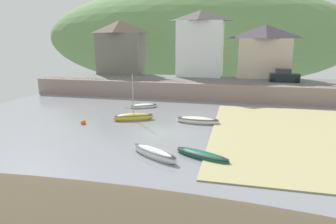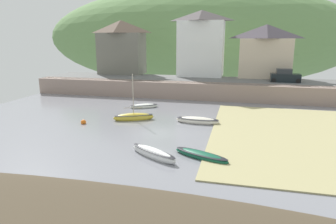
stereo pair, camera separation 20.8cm
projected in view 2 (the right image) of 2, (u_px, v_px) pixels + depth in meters
ground at (137, 177)px, 19.15m from camera, size 48.00×41.00×0.61m
quay_seawall at (189, 89)px, 44.73m from camera, size 48.00×9.40×2.40m
hillside_backdrop at (195, 37)px, 79.65m from camera, size 80.00×44.00×25.05m
waterfront_building_left at (122, 47)px, 53.70m from camera, size 8.02×4.83×9.28m
waterfront_building_centre at (201, 43)px, 50.30m from camera, size 7.68×5.21×10.69m
waterfront_building_right at (265, 51)px, 48.23m from camera, size 8.30×4.53×8.35m
motorboat_with_cabin at (134, 117)px, 32.98m from camera, size 4.43×2.79×5.24m
sailboat_nearest_shore at (201, 155)px, 22.56m from camera, size 4.57×2.82×0.61m
sailboat_blue_trim at (144, 106)px, 38.79m from camera, size 3.74×2.86×0.64m
dinghy_open_wooden at (153, 153)px, 22.70m from camera, size 4.39×3.13×0.91m
sailboat_white_hull at (198, 121)px, 31.80m from camera, size 4.65×1.63×0.83m
parked_car_near_slipway at (285, 77)px, 44.19m from camera, size 4.10×1.82×1.95m
mooring_buoy at (83, 122)px, 31.52m from camera, size 0.54×0.54×0.54m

